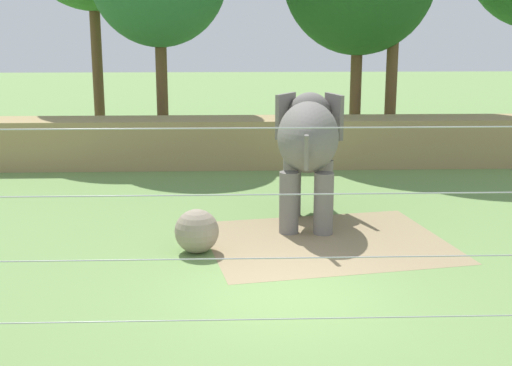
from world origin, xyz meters
name	(u,v)px	position (x,y,z in m)	size (l,w,h in m)	color
ground_plane	(285,293)	(0.00, 0.00, 0.00)	(120.00, 120.00, 0.00)	#6B8E4C
dirt_patch	(327,242)	(1.21, 3.06, 0.00)	(5.41, 4.35, 0.01)	#937F5B
embankment_wall	(259,142)	(0.00, 11.86, 0.85)	(36.00, 1.80, 1.69)	tan
elephant	(308,140)	(0.94, 4.83, 2.08)	(1.98, 4.23, 3.14)	slate
enrichment_ball	(197,231)	(-1.76, 2.42, 0.49)	(0.98, 0.98, 0.98)	gray
cable_fence	(301,243)	(0.00, -2.59, 1.84)	(11.31, 0.26, 3.66)	brown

